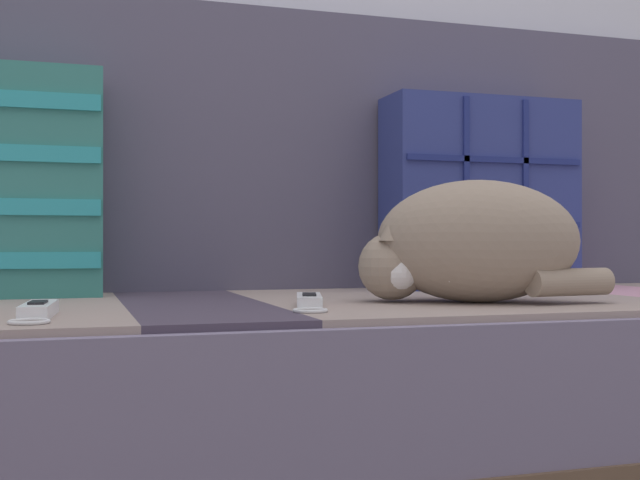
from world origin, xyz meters
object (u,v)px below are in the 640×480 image
(game_remote_far, at_px, (38,311))
(throw_pillow_quilted, at_px, (480,194))
(sleeping_cat, at_px, (469,245))
(game_remote_near, at_px, (309,302))
(couch, at_px, (318,408))

(game_remote_far, bearing_deg, throw_pillow_quilted, 25.75)
(sleeping_cat, bearing_deg, throw_pillow_quilted, 58.79)
(game_remote_near, relative_size, game_remote_far, 0.99)
(game_remote_near, bearing_deg, game_remote_far, -173.09)
(throw_pillow_quilted, height_order, game_remote_near, throw_pillow_quilted)
(sleeping_cat, xyz_separation_m, game_remote_near, (-0.27, -0.02, -0.08))
(couch, distance_m, throw_pillow_quilted, 0.60)
(couch, xyz_separation_m, game_remote_near, (-0.07, -0.18, 0.20))
(throw_pillow_quilted, xyz_separation_m, game_remote_far, (-0.86, -0.42, -0.19))
(throw_pillow_quilted, relative_size, game_remote_near, 2.18)
(game_remote_near, bearing_deg, couch, 69.01)
(sleeping_cat, height_order, game_remote_near, sleeping_cat)
(game_remote_far, bearing_deg, sleeping_cat, 5.44)
(sleeping_cat, distance_m, game_remote_far, 0.66)
(couch, xyz_separation_m, sleeping_cat, (0.20, -0.16, 0.28))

